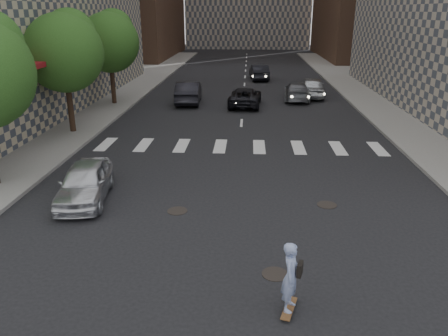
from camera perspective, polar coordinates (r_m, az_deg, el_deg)
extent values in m
plane|color=black|center=(14.12, 1.22, -7.94)|extent=(160.00, 160.00, 0.00)
cube|color=gray|center=(36.33, -21.28, 8.23)|extent=(13.00, 80.00, 0.15)
cube|color=gray|center=(36.00, 26.46, 7.41)|extent=(13.00, 80.00, 0.15)
cube|color=black|center=(25.72, -23.90, 7.92)|extent=(0.30, 14.00, 4.00)
cube|color=maroon|center=(25.07, -22.91, 12.68)|extent=(1.60, 14.00, 0.25)
cube|color=black|center=(28.96, 25.39, 8.88)|extent=(0.30, 18.00, 4.00)
cylinder|color=#382619|center=(25.98, -19.42, 7.58)|extent=(0.32, 0.32, 2.80)
sphere|color=#254B19|center=(25.58, -20.18, 13.93)|extent=(4.20, 4.20, 4.20)
sphere|color=#254B19|center=(26.00, -19.49, 16.08)|extent=(2.80, 2.80, 2.80)
cylinder|color=#382619|center=(33.39, -14.31, 10.61)|extent=(0.32, 0.32, 2.80)
sphere|color=#254B19|center=(33.07, -14.75, 15.57)|extent=(4.20, 4.20, 4.20)
sphere|color=#254B19|center=(33.54, -14.24, 17.21)|extent=(2.80, 2.80, 2.80)
cylinder|color=black|center=(11.99, 6.67, -13.59)|extent=(0.70, 0.70, 0.02)
cylinder|color=black|center=(15.38, -6.12, -5.58)|extent=(0.70, 0.70, 0.02)
cylinder|color=black|center=(16.17, 13.29, -4.70)|extent=(0.70, 0.70, 0.02)
cube|color=brown|center=(10.74, 8.49, -17.66)|extent=(0.47, 0.93, 0.02)
cylinder|color=green|center=(10.54, 7.64, -18.84)|extent=(0.05, 0.07, 0.06)
cylinder|color=green|center=(10.52, 8.54, -18.99)|extent=(0.05, 0.07, 0.06)
cylinder|color=green|center=(11.04, 8.42, -16.85)|extent=(0.05, 0.07, 0.06)
cylinder|color=green|center=(11.02, 9.27, -16.98)|extent=(0.05, 0.07, 0.06)
imported|color=#91A1D3|center=(10.25, 8.74, -13.85)|extent=(0.57, 0.71, 1.70)
cube|color=black|center=(10.15, 9.88, -12.88)|extent=(0.18, 0.30, 0.32)
imported|color=silver|center=(16.72, -17.70, -1.77)|extent=(2.16, 4.23, 1.38)
imported|color=black|center=(33.30, -4.64, 9.83)|extent=(1.97, 4.98, 1.61)
imported|color=slate|center=(34.82, 9.53, 9.87)|extent=(2.27, 4.86, 1.37)
imported|color=black|center=(32.20, 2.78, 9.26)|extent=(2.47, 4.87, 1.32)
imported|color=#B1B4B9|center=(36.25, 11.44, 10.34)|extent=(2.36, 4.91, 1.62)
imported|color=black|center=(44.88, 4.60, 12.37)|extent=(2.01, 4.72, 1.51)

